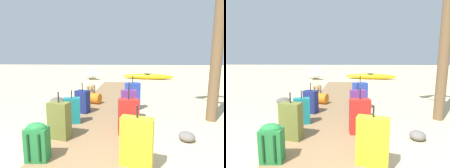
# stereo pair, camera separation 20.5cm
# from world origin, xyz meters

# --- Properties ---
(ground_plane) EXTENTS (60.00, 60.00, 0.00)m
(ground_plane) POSITION_xyz_m (0.00, 3.49, 0.00)
(ground_plane) COLOR #CCB789
(boardwalk) EXTENTS (1.63, 8.72, 0.08)m
(boardwalk) POSITION_xyz_m (0.00, 4.36, 0.04)
(boardwalk) COLOR olive
(boardwalk) RESTS_ON ground
(suitcase_red) EXTENTS (0.40, 0.25, 0.87)m
(suitcase_red) POSITION_xyz_m (0.59, 1.66, 0.41)
(suitcase_red) COLOR red
(suitcase_red) RESTS_ON boardwalk
(duffel_bag_orange) EXTENTS (0.62, 0.48, 0.43)m
(duffel_bag_orange) POSITION_xyz_m (-0.55, 3.83, 0.24)
(duffel_bag_orange) COLOR orange
(duffel_bag_orange) RESTS_ON boardwalk
(suitcase_teal) EXTENTS (0.38, 0.27, 0.73)m
(suitcase_teal) POSITION_xyz_m (-0.63, 2.08, 0.36)
(suitcase_teal) COLOR #197A7F
(suitcase_teal) RESTS_ON boardwalk
(suitcase_navy) EXTENTS (0.39, 0.32, 0.79)m
(suitcase_navy) POSITION_xyz_m (-0.60, 2.85, 0.37)
(suitcase_navy) COLOR navy
(suitcase_navy) RESTS_ON boardwalk
(suitcase_blue) EXTENTS (0.46, 0.35, 0.92)m
(suitcase_blue) POSITION_xyz_m (0.71, 3.50, 0.43)
(suitcase_blue) COLOR #2847B7
(suitcase_blue) RESTS_ON boardwalk
(suitcase_olive) EXTENTS (0.41, 0.28, 0.84)m
(suitcase_olive) POSITION_xyz_m (-0.63, 1.35, 0.41)
(suitcase_olive) COLOR olive
(suitcase_olive) RESTS_ON boardwalk
(suitcase_yellow) EXTENTS (0.45, 0.27, 0.82)m
(suitcase_yellow) POSITION_xyz_m (0.70, 0.65, 0.41)
(suitcase_yellow) COLOR gold
(suitcase_yellow) RESTS_ON boardwalk
(backpack_green) EXTENTS (0.31, 0.24, 0.55)m
(backpack_green) POSITION_xyz_m (-0.67, 0.65, 0.37)
(backpack_green) COLOR #237538
(backpack_green) RESTS_ON boardwalk
(backpack_tan) EXTENTS (0.29, 0.23, 0.52)m
(backpack_tan) POSITION_xyz_m (-0.72, 4.48, 0.35)
(backpack_tan) COLOR tan
(backpack_tan) RESTS_ON boardwalk
(suitcase_purple) EXTENTS (0.39, 0.27, 0.84)m
(suitcase_purple) POSITION_xyz_m (0.60, 2.63, 0.41)
(suitcase_purple) COLOR #6B2D84
(suitcase_purple) RESTS_ON boardwalk
(lounge_chair) EXTENTS (1.13, 1.63, 0.81)m
(lounge_chair) POSITION_xyz_m (-2.00, 10.54, 0.33)
(lounge_chair) COLOR white
(lounge_chair) RESTS_ON ground
(kayak) EXTENTS (3.54, 1.17, 0.39)m
(kayak) POSITION_xyz_m (1.89, 10.84, 0.20)
(kayak) COLOR gold
(kayak) RESTS_ON ground
(rock_right_mid) EXTENTS (0.39, 0.38, 0.17)m
(rock_right_mid) POSITION_xyz_m (1.65, 1.60, 0.09)
(rock_right_mid) COLOR slate
(rock_right_mid) RESTS_ON ground
(rock_left_far) EXTENTS (0.61, 0.60, 0.22)m
(rock_left_far) POSITION_xyz_m (-1.74, 3.95, 0.11)
(rock_left_far) COLOR #5B5651
(rock_left_far) RESTS_ON ground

